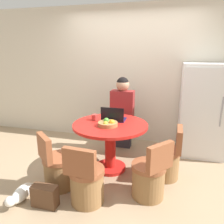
# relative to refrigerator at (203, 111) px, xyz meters

# --- Properties ---
(ground_plane) EXTENTS (12.00, 12.00, 0.00)m
(ground_plane) POSITION_rel_refrigerator_xyz_m (-1.31, -1.07, -0.78)
(ground_plane) COLOR #9E8466
(wall_back) EXTENTS (7.00, 0.06, 2.60)m
(wall_back) POSITION_rel_refrigerator_xyz_m (-1.31, 0.36, 0.52)
(wall_back) COLOR beige
(wall_back) RESTS_ON ground_plane
(refrigerator) EXTENTS (0.75, 0.64, 1.57)m
(refrigerator) POSITION_rel_refrigerator_xyz_m (0.00, 0.00, 0.00)
(refrigerator) COLOR white
(refrigerator) RESTS_ON ground_plane
(dining_table) EXTENTS (1.10, 1.10, 0.73)m
(dining_table) POSITION_rel_refrigerator_xyz_m (-1.37, -0.93, -0.25)
(dining_table) COLOR red
(dining_table) RESTS_ON ground_plane
(chair_near_left_corner) EXTENTS (0.49, 0.49, 0.76)m
(chair_near_left_corner) POSITION_rel_refrigerator_xyz_m (-1.91, -1.56, -0.52)
(chair_near_left_corner) COLOR olive
(chair_near_left_corner) RESTS_ON ground_plane
(chair_near_right_corner) EXTENTS (0.49, 0.49, 0.76)m
(chair_near_right_corner) POSITION_rel_refrigerator_xyz_m (-0.73, -1.46, -0.52)
(chair_near_right_corner) COLOR olive
(chair_near_right_corner) RESTS_ON ground_plane
(chair_right_side) EXTENTS (0.42, 0.42, 0.76)m
(chair_right_side) POSITION_rel_refrigerator_xyz_m (-0.55, -0.95, -0.52)
(chair_right_side) COLOR olive
(chair_right_side) RESTS_ON ground_plane
(chair_near_camera) EXTENTS (0.42, 0.43, 0.76)m
(chair_near_camera) POSITION_rel_refrigerator_xyz_m (-1.44, -1.76, -0.52)
(chair_near_camera) COLOR olive
(chair_near_camera) RESTS_ON ground_plane
(person_seated) EXTENTS (0.40, 0.37, 1.33)m
(person_seated) POSITION_rel_refrigerator_xyz_m (-1.35, -0.16, -0.04)
(person_seated) COLOR #2D2D38
(person_seated) RESTS_ON ground_plane
(laptop) EXTENTS (0.35, 0.24, 0.22)m
(laptop) POSITION_rel_refrigerator_xyz_m (-1.36, -0.77, -0.01)
(laptop) COLOR #141947
(laptop) RESTS_ON dining_table
(fruit_bowl) EXTENTS (0.28, 0.28, 0.10)m
(fruit_bowl) POSITION_rel_refrigerator_xyz_m (-1.38, -1.03, -0.02)
(fruit_bowl) COLOR olive
(fruit_bowl) RESTS_ON dining_table
(coffee_cup) EXTENTS (0.09, 0.09, 0.09)m
(coffee_cup) POSITION_rel_refrigerator_xyz_m (-1.65, -0.82, -0.01)
(coffee_cup) COLOR #B2332D
(coffee_cup) RESTS_ON dining_table
(cat) EXTENTS (0.15, 0.50, 0.18)m
(cat) POSITION_rel_refrigerator_xyz_m (-2.22, -1.94, -0.69)
(cat) COLOR white
(cat) RESTS_ON ground_plane
(handbag) EXTENTS (0.30, 0.14, 0.26)m
(handbag) POSITION_rel_refrigerator_xyz_m (-1.88, -1.94, -0.65)
(handbag) COLOR brown
(handbag) RESTS_ON ground_plane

